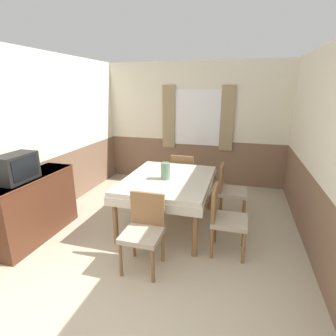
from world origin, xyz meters
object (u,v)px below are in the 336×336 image
Objects in this scene: chair_right_far at (229,189)px; sideboard at (33,207)px; chair_head_window at (183,174)px; chair_head_near at (144,228)px; chair_right_near at (225,217)px; vase at (165,171)px; tv at (17,168)px; dining_table at (168,184)px.

sideboard reaches higher than chair_right_far.
chair_head_near is at bearing -90.00° from chair_head_window.
chair_right_near and chair_head_near have the same top height.
chair_right_near is at bearing -25.15° from vase.
tv is (-2.57, -1.54, 0.60)m from chair_right_far.
tv is 1.94m from vase.
chair_right_near is (0.88, -0.50, -0.17)m from dining_table.
sideboard is 5.38× the size of vase.
chair_head_near is (-0.88, -0.54, 0.00)m from chair_right_near.
vase is at bearing -88.53° from chair_head_near.
chair_head_near is at bearing -58.26° from chair_right_near.
chair_right_far is 3.06m from tv.
vase is (1.70, 0.79, 0.43)m from sideboard.
vase is at bearing -91.28° from chair_head_window.
dining_table is at bearing 31.64° from tv.
dining_table is 2.04m from tv.
chair_right_far reaches higher than dining_table.
vase reaches higher than chair_right_far.
dining_table is 0.24m from vase.
sideboard is 1.92m from vase.
chair_right_far is (0.88, 1.54, 0.00)m from chair_head_near.
dining_table is 1.03m from chair_right_far.
chair_head_near is 1.73m from sideboard.
chair_right_near is 2.70m from tv.
tv is at bearing -82.43° from sideboard.
sideboard is at bearing -153.40° from dining_table.
tv reaches higher than dining_table.
chair_right_far is 0.66× the size of sideboard.
chair_right_far is at bearing 32.30° from vase.
vase is at bearing 24.92° from sideboard.
dining_table is 1.81× the size of chair_head_near.
chair_head_near is 1.05m from vase.
dining_table is 3.19× the size of tv.
chair_head_window is 0.66× the size of sideboard.
chair_right_near is 1.00× the size of chair_head_near.
chair_right_far is at bearing -180.00° from chair_right_near.
vase is at bearing -115.15° from chair_right_near.
chair_head_window is 3.57× the size of vase.
vase is (-0.02, 0.97, 0.40)m from chair_head_near.
vase is at bearing 30.17° from tv.
chair_head_window is 1.77× the size of tv.
chair_right_far is at bearing -119.72° from chair_head_near.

